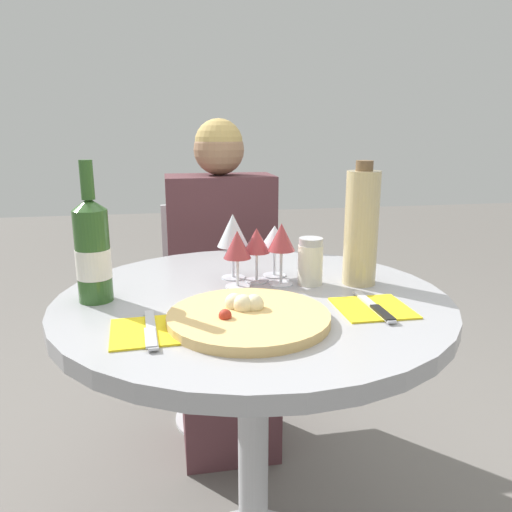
# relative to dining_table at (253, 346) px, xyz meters

# --- Properties ---
(dining_table) EXTENTS (0.90, 0.90, 0.77)m
(dining_table) POSITION_rel_dining_table_xyz_m (0.00, 0.00, 0.00)
(dining_table) COLOR #B2B2B7
(dining_table) RESTS_ON ground_plane
(chair_behind_diner) EXTENTS (0.43, 0.43, 0.85)m
(chair_behind_diner) POSITION_rel_dining_table_xyz_m (0.01, 0.79, -0.22)
(chair_behind_diner) COLOR silver
(chair_behind_diner) RESTS_ON ground_plane
(seated_diner) EXTENTS (0.39, 0.44, 1.18)m
(seated_diner) POSITION_rel_dining_table_xyz_m (0.01, 0.65, -0.12)
(seated_diner) COLOR #512D33
(seated_diner) RESTS_ON ground_plane
(pizza_large) EXTENTS (0.32, 0.32, 0.05)m
(pizza_large) POSITION_rel_dining_table_xyz_m (-0.04, -0.16, 0.14)
(pizza_large) COLOR #DBB26B
(pizza_large) RESTS_ON dining_table
(wine_bottle) EXTENTS (0.08, 0.08, 0.31)m
(wine_bottle) POSITION_rel_dining_table_xyz_m (-0.35, 0.03, 0.24)
(wine_bottle) COLOR #2D5623
(wine_bottle) RESTS_ON dining_table
(tall_carafe) EXTENTS (0.08, 0.08, 0.30)m
(tall_carafe) POSITION_rel_dining_table_xyz_m (0.27, 0.04, 0.27)
(tall_carafe) COLOR tan
(tall_carafe) RESTS_ON dining_table
(sugar_shaker) EXTENTS (0.06, 0.06, 0.12)m
(sugar_shaker) POSITION_rel_dining_table_xyz_m (0.15, 0.06, 0.19)
(sugar_shaker) COLOR silver
(sugar_shaker) RESTS_ON dining_table
(wine_glass_front_left) EXTENTS (0.07, 0.07, 0.14)m
(wine_glass_front_left) POSITION_rel_dining_table_xyz_m (-0.03, 0.07, 0.23)
(wine_glass_front_left) COLOR silver
(wine_glass_front_left) RESTS_ON dining_table
(wine_glass_back_left) EXTENTS (0.08, 0.08, 0.17)m
(wine_glass_back_left) POSITION_rel_dining_table_xyz_m (-0.03, 0.14, 0.25)
(wine_glass_back_left) COLOR silver
(wine_glass_back_left) RESTS_ON dining_table
(wine_glass_back_right) EXTENTS (0.08, 0.08, 0.13)m
(wine_glass_back_right) POSITION_rel_dining_table_xyz_m (0.08, 0.14, 0.23)
(wine_glass_back_right) COLOR silver
(wine_glass_back_right) RESTS_ON dining_table
(wine_glass_front_right) EXTENTS (0.07, 0.07, 0.15)m
(wine_glass_front_right) POSITION_rel_dining_table_xyz_m (0.08, 0.07, 0.24)
(wine_glass_front_right) COLOR silver
(wine_glass_front_right) RESTS_ON dining_table
(wine_glass_center) EXTENTS (0.07, 0.07, 0.14)m
(wine_glass_center) POSITION_rel_dining_table_xyz_m (0.03, 0.11, 0.23)
(wine_glass_center) COLOR silver
(wine_glass_center) RESTS_ON dining_table
(place_setting_left) EXTENTS (0.16, 0.19, 0.01)m
(place_setting_left) POSITION_rel_dining_table_xyz_m (-0.23, -0.18, 0.13)
(place_setting_left) COLOR yellow
(place_setting_left) RESTS_ON dining_table
(place_setting_right) EXTENTS (0.15, 0.19, 0.01)m
(place_setting_right) POSITION_rel_dining_table_xyz_m (0.23, -0.14, 0.13)
(place_setting_right) COLOR yellow
(place_setting_right) RESTS_ON dining_table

